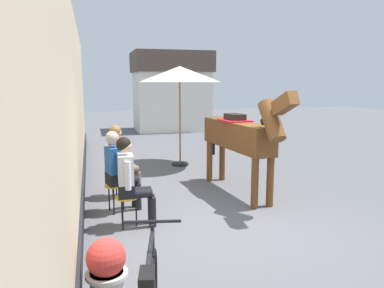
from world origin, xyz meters
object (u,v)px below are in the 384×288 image
Objects in this scene: seated_visitor_middle at (118,167)px; seated_visitor_far at (120,157)px; seated_visitor_near at (130,177)px; cafe_parasol at (180,75)px; saddled_horse_center at (240,136)px; flower_planter_near at (106,267)px.

seated_visitor_far is (0.11, 0.83, 0.00)m from seated_visitor_middle.
seated_visitor_far is (-0.02, 1.57, 0.00)m from seated_visitor_near.
seated_visitor_middle is 4.01m from cafe_parasol.
seated_visitor_near and seated_visitor_far have the same top height.
seated_visitor_near is at bearing -113.63° from cafe_parasol.
cafe_parasol is at bearing 59.98° from seated_visitor_middle.
seated_visitor_far is 2.33m from saddled_horse_center.
saddled_horse_center is at bearing 47.93° from flower_planter_near.
saddled_horse_center is 4.08m from flower_planter_near.
flower_planter_near is at bearing -110.56° from cafe_parasol.
seated_visitor_middle is 2.17× the size of flower_planter_near.
flower_planter_near is 0.25× the size of cafe_parasol.
seated_visitor_near is at bearing -80.24° from seated_visitor_middle.
flower_planter_near is at bearing -103.66° from seated_visitor_near.
saddled_horse_center is (2.25, -0.45, 0.38)m from seated_visitor_far.
saddled_horse_center is at bearing 26.62° from seated_visitor_near.
seated_visitor_middle is 0.46× the size of saddled_horse_center.
cafe_parasol is (-0.51, 2.81, 1.20)m from saddled_horse_center.
seated_visitor_far reaches higher than flower_planter_near.
saddled_horse_center is 4.68× the size of flower_planter_near.
cafe_parasol reaches higher than seated_visitor_near.
saddled_horse_center reaches higher than seated_visitor_far.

